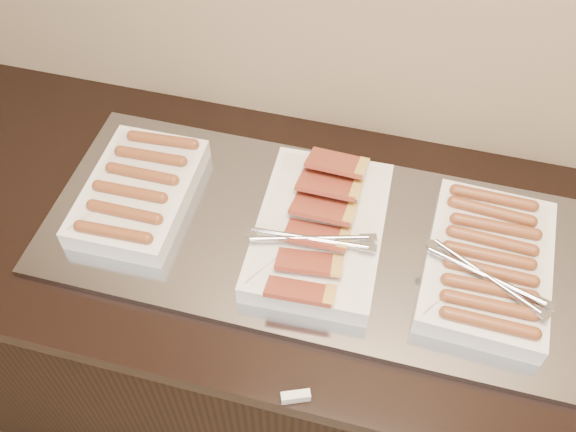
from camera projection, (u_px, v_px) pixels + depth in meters
The scene contains 6 objects.
counter at pixel (305, 335), 1.76m from camera, with size 2.06×0.76×0.90m.
warming_tray at pixel (319, 239), 1.40m from camera, with size 1.20×0.50×0.02m, color #9699A4.
dish_left at pixel (139, 191), 1.43m from camera, with size 0.23×0.34×0.07m.
dish_center at pixel (319, 229), 1.37m from camera, with size 0.28×0.42×0.09m.
dish_right at pixel (488, 264), 1.31m from camera, with size 0.27×0.38×0.08m.
label_holder at pixel (296, 397), 1.18m from camera, with size 0.05×0.02×0.02m, color white.
Camera 1 is at (0.16, 1.32, 2.04)m, focal length 40.00 mm.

